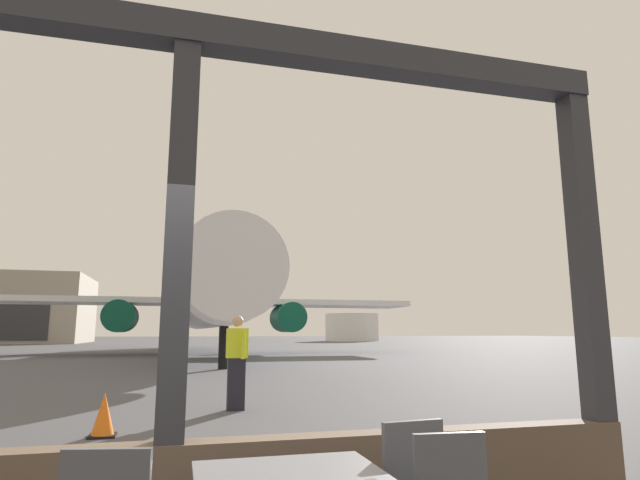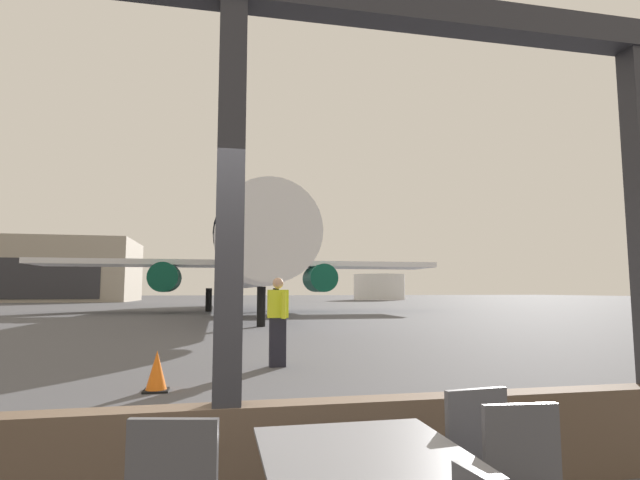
% 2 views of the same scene
% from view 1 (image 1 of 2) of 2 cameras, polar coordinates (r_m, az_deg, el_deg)
% --- Properties ---
extents(ground_plane, '(220.00, 220.00, 0.00)m').
position_cam_1_polar(ground_plane, '(43.92, -15.27, -11.53)').
color(ground_plane, '#4C4C51').
extents(window_frame, '(7.35, 0.24, 3.89)m').
position_cam_1_polar(window_frame, '(3.90, -15.75, -10.92)').
color(window_frame, brown).
rests_on(window_frame, ground).
extents(airplane, '(27.36, 35.12, 10.62)m').
position_cam_1_polar(airplane, '(34.69, -12.21, -6.16)').
color(airplane, silver).
rests_on(airplane, ground).
extents(ground_crew_worker, '(0.40, 0.54, 1.74)m').
position_cam_1_polar(ground_crew_worker, '(10.14, -9.13, -12.92)').
color(ground_crew_worker, black).
rests_on(ground_crew_worker, ground).
extents(traffic_cone, '(0.36, 0.36, 0.60)m').
position_cam_1_polar(traffic_cone, '(8.23, -22.66, -17.37)').
color(traffic_cone, orange).
rests_on(traffic_cone, ground).
extents(distant_hangar, '(19.02, 14.81, 8.39)m').
position_cam_1_polar(distant_hangar, '(76.39, -31.21, -6.50)').
color(distant_hangar, '#9E9384').
rests_on(distant_hangar, ground).
extents(fuel_storage_tank, '(8.14, 8.14, 4.06)m').
position_cam_1_polar(fuel_storage_tank, '(79.66, 3.55, -9.55)').
color(fuel_storage_tank, white).
rests_on(fuel_storage_tank, ground).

